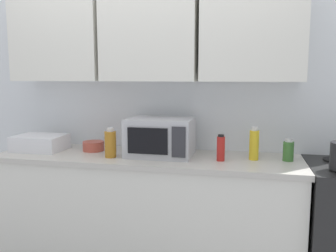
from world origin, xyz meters
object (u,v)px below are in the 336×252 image
object	(u,v)px
bottle_amber_vinegar	(110,144)
bottle_red_sauce	(221,148)
bottle_yellow_mustard	(254,144)
dish_rack	(40,143)
bottle_green_oil	(288,151)
microwave	(160,137)
bowl_ceramic_small	(93,146)

from	to	relation	value
bottle_amber_vinegar	bottle_red_sauce	size ratio (longest dim) A/B	1.17
bottle_red_sauce	bottle_yellow_mustard	bearing A→B (deg)	20.04
dish_rack	bottle_green_oil	distance (m)	1.90
bottle_yellow_mustard	bottle_green_oil	bearing A→B (deg)	3.92
dish_rack	bottle_red_sauce	xyz separation A→B (m)	(1.44, -0.05, 0.03)
bottle_yellow_mustard	bottle_green_oil	xyz separation A→B (m)	(0.23, 0.02, -0.04)
microwave	bottle_yellow_mustard	bearing A→B (deg)	0.82
bottle_green_oil	bowl_ceramic_small	size ratio (longest dim) A/B	0.93
dish_rack	bottle_yellow_mustard	distance (m)	1.66
bottle_amber_vinegar	bottle_red_sauce	distance (m)	0.80
dish_rack	microwave	bearing A→B (deg)	1.41
bottle_yellow_mustard	bottle_amber_vinegar	world-z (taller)	bottle_yellow_mustard
dish_rack	bottle_yellow_mustard	size ratio (longest dim) A/B	1.61
dish_rack	bottle_red_sauce	bearing A→B (deg)	-1.94
dish_rack	bottle_red_sauce	world-z (taller)	bottle_red_sauce
bottle_yellow_mustard	bottle_amber_vinegar	size ratio (longest dim) A/B	1.08
bottle_green_oil	bottle_red_sauce	world-z (taller)	bottle_red_sauce
bottle_yellow_mustard	bottle_red_sauce	size ratio (longest dim) A/B	1.27
bottle_amber_vinegar	bottle_red_sauce	xyz separation A→B (m)	(0.79, 0.06, -0.01)
microwave	bottle_yellow_mustard	distance (m)	0.68
bottle_yellow_mustard	bottle_red_sauce	distance (m)	0.24
bowl_ceramic_small	bottle_amber_vinegar	bearing A→B (deg)	-39.98
microwave	dish_rack	world-z (taller)	microwave
bottle_yellow_mustard	bottle_green_oil	world-z (taller)	bottle_yellow_mustard
bowl_ceramic_small	bottle_yellow_mustard	bearing A→B (deg)	-1.64
dish_rack	bottle_yellow_mustard	bearing A→B (deg)	1.17
bottle_yellow_mustard	microwave	bearing A→B (deg)	-179.18
microwave	bottle_red_sauce	xyz separation A→B (m)	(0.45, -0.07, -0.05)
bottle_amber_vinegar	bowl_ceramic_small	bearing A→B (deg)	140.02
bottle_green_oil	bottle_red_sauce	distance (m)	0.47
dish_rack	bottle_amber_vinegar	bearing A→B (deg)	-10.02
microwave	bottle_red_sauce	bearing A→B (deg)	-9.17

